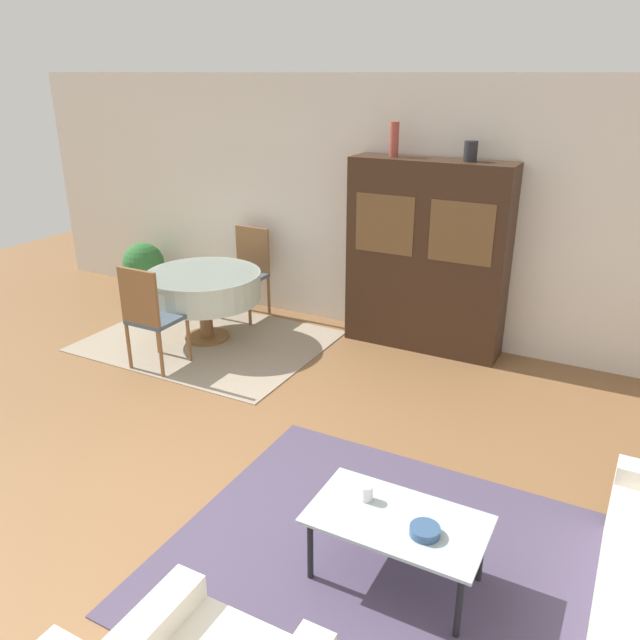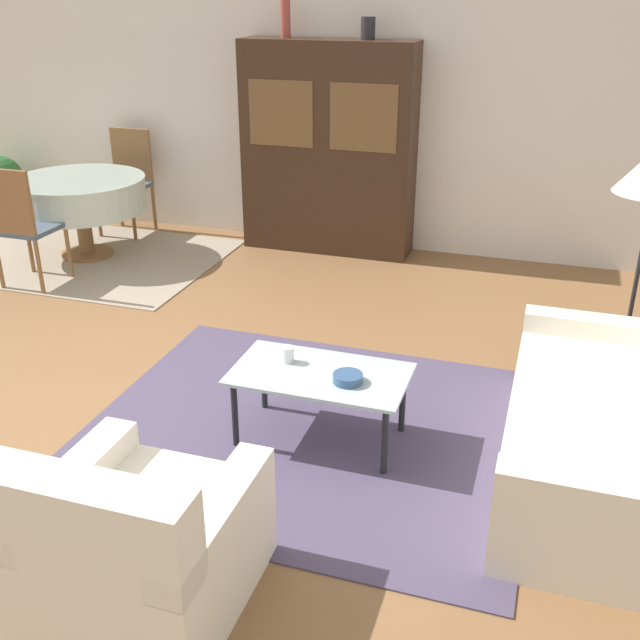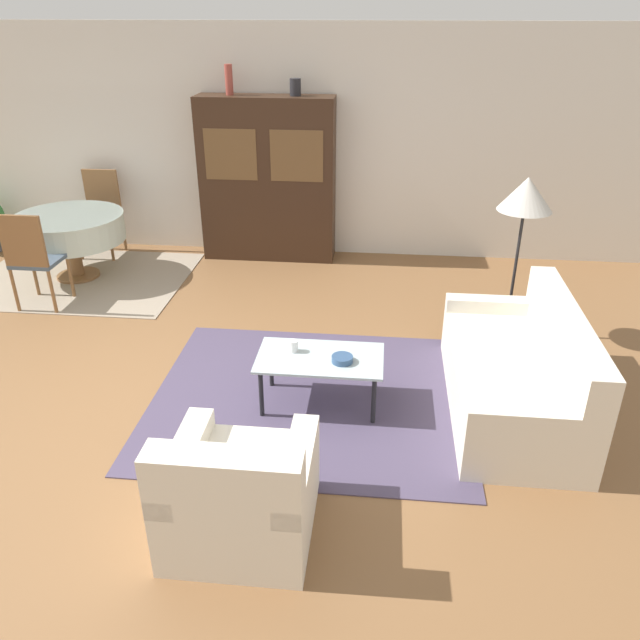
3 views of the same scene
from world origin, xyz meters
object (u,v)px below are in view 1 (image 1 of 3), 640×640
at_px(dining_table, 204,287).
at_px(bowl, 425,531).
at_px(potted_plant, 144,267).
at_px(cup, 367,493).
at_px(dining_chair_far, 248,267).
at_px(coffee_table, 397,525).
at_px(vase_short, 471,151).
at_px(vase_tall, 394,139).
at_px(dining_chair_near, 149,312).
at_px(display_cabinet, 427,257).

xyz_separation_m(dining_table, bowl, (3.26, -2.34, -0.14)).
distance_m(bowl, potted_plant, 5.70).
bearing_deg(potted_plant, cup, -33.88).
relative_size(dining_chair_far, cup, 10.99).
relative_size(coffee_table, cup, 10.38).
relative_size(vase_short, potted_plant, 0.26).
distance_m(dining_table, cup, 3.63).
xyz_separation_m(bowl, vase_short, (-0.79, 3.27, 1.57)).
relative_size(bowl, vase_tall, 0.49).
xyz_separation_m(dining_chair_near, vase_short, (2.47, 1.76, 1.44)).
height_order(dining_table, dining_chair_near, dining_chair_near).
height_order(display_cabinet, vase_short, vase_short).
relative_size(display_cabinet, dining_chair_far, 1.88).
bearing_deg(potted_plant, dining_chair_far, 3.38).
xyz_separation_m(dining_chair_far, vase_tall, (1.71, 0.10, 1.51)).
bearing_deg(dining_chair_near, display_cabinet, 39.74).
relative_size(display_cabinet, cup, 20.60).
bearing_deg(display_cabinet, potted_plant, -177.06).
relative_size(display_cabinet, bowl, 11.90).
bearing_deg(cup, dining_chair_far, 133.24).
bearing_deg(vase_short, bowl, -76.39).
height_order(dining_chair_near, dining_chair_far, same).
relative_size(dining_chair_far, potted_plant, 1.46).
relative_size(dining_chair_near, bowl, 6.34).
height_order(vase_tall, vase_short, vase_tall).
relative_size(dining_table, dining_chair_far, 1.17).
xyz_separation_m(coffee_table, potted_plant, (-4.62, 3.03, 0.01)).
relative_size(cup, vase_short, 0.50).
height_order(coffee_table, bowl, bowl).
bearing_deg(cup, dining_table, 142.26).
bearing_deg(vase_tall, display_cabinet, -0.13).
height_order(display_cabinet, dining_chair_near, display_cabinet).
relative_size(display_cabinet, potted_plant, 2.74).
bearing_deg(bowl, dining_chair_near, 155.11).
bearing_deg(potted_plant, dining_table, -25.67).
relative_size(coffee_table, potted_plant, 1.38).
distance_m(coffee_table, dining_chair_near, 3.42).
bearing_deg(dining_table, vase_tall, 28.46).
bearing_deg(dining_table, coffee_table, -36.56).
height_order(vase_short, potted_plant, vase_short).
distance_m(display_cabinet, dining_table, 2.34).
height_order(dining_table, dining_chair_far, dining_chair_far).
bearing_deg(bowl, potted_plant, 147.29).
xyz_separation_m(dining_chair_far, bowl, (3.26, -3.17, -0.13)).
bearing_deg(dining_chair_near, bowl, -24.89).
height_order(dining_table, potted_plant, dining_table).
xyz_separation_m(dining_chair_near, cup, (2.87, -1.39, -0.11)).
relative_size(coffee_table, vase_tall, 2.96).
xyz_separation_m(coffee_table, dining_table, (-3.08, 2.29, 0.21)).
bearing_deg(dining_table, potted_plant, 154.33).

